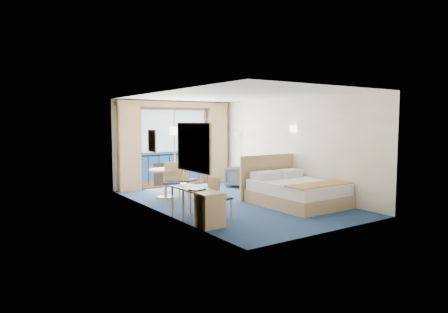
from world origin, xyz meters
TOP-DOWN VIEW (x-y plane):
  - floor at (0.00, 0.00)m, footprint 6.50×6.50m
  - room_walls at (0.00, 0.00)m, footprint 4.04×6.54m
  - balcony_door at (-0.01, 3.22)m, footprint 2.36×0.03m
  - curtain_left at (-1.55, 3.07)m, footprint 0.65×0.22m
  - curtain_right at (1.55, 3.07)m, footprint 0.65×0.22m
  - pelmet at (0.00, 3.10)m, footprint 3.80×0.25m
  - mirror at (-1.97, -1.50)m, footprint 0.05×1.25m
  - wall_print at (-1.97, 0.45)m, footprint 0.04×0.42m
  - sconce_left at (-1.94, -0.60)m, footprint 0.18×0.18m
  - sconce_right at (1.94, -0.15)m, footprint 0.18×0.18m
  - bed at (1.13, -1.09)m, footprint 1.86×2.21m
  - nightstand at (1.75, 0.13)m, footprint 0.47×0.45m
  - phone at (1.75, 0.13)m, footprint 0.22×0.18m
  - armchair at (1.54, 1.96)m, footprint 0.96×0.96m
  - floor_lamp at (1.88, 2.37)m, footprint 0.23×0.23m
  - desk at (-1.74, -1.61)m, footprint 0.50×1.45m
  - desk_chair at (-1.27, -1.27)m, footprint 0.42×0.42m
  - folder at (-1.82, -1.36)m, footprint 0.34×0.29m
  - desk_lamp at (-1.75, -0.66)m, footprint 0.12×0.12m
  - round_table at (-1.14, 1.51)m, footprint 0.87×0.87m
  - table_chair_a at (-0.58, 1.40)m, footprint 0.52×0.52m
  - table_chair_b at (-1.16, 1.05)m, footprint 0.58×0.59m

SIDE VIEW (x-z plane):
  - floor at x=0.00m, z-range 0.00..0.00m
  - nightstand at x=1.75m, z-range 0.00..0.61m
  - armchair at x=1.54m, z-range 0.00..0.63m
  - bed at x=1.13m, z-range -0.26..0.91m
  - desk at x=-1.74m, z-range 0.04..0.72m
  - desk_chair at x=-1.27m, z-range 0.06..0.96m
  - table_chair_a at x=-0.58m, z-range 0.06..0.97m
  - table_chair_b at x=-1.16m, z-range 0.06..1.06m
  - round_table at x=-1.14m, z-range 0.20..0.98m
  - phone at x=1.75m, z-range 0.61..0.70m
  - folder at x=-1.82m, z-range 0.68..0.71m
  - desk_lamp at x=-1.75m, z-range 0.80..1.26m
  - balcony_door at x=-0.01m, z-range -0.12..2.40m
  - floor_lamp at x=1.88m, z-range 0.43..2.11m
  - curtain_left at x=-1.55m, z-range 0.00..2.55m
  - curtain_right at x=1.55m, z-range 0.00..2.55m
  - mirror at x=-1.97m, z-range 1.08..2.03m
  - wall_print at x=-1.97m, z-range 1.34..1.86m
  - room_walls at x=0.00m, z-range 0.42..3.14m
  - sconce_left at x=-1.94m, z-range 1.76..1.94m
  - sconce_right at x=1.94m, z-range 1.76..1.94m
  - pelmet at x=0.00m, z-range 2.49..2.67m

